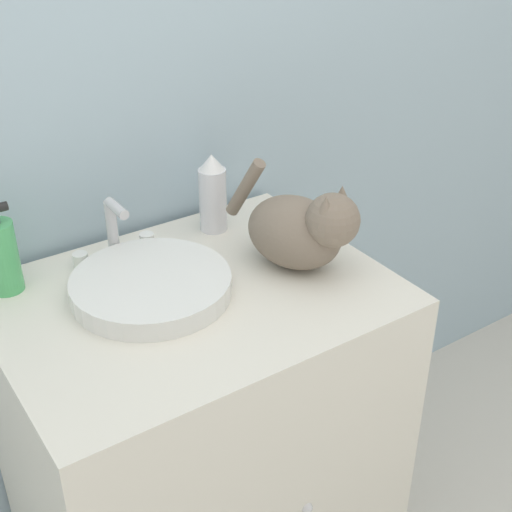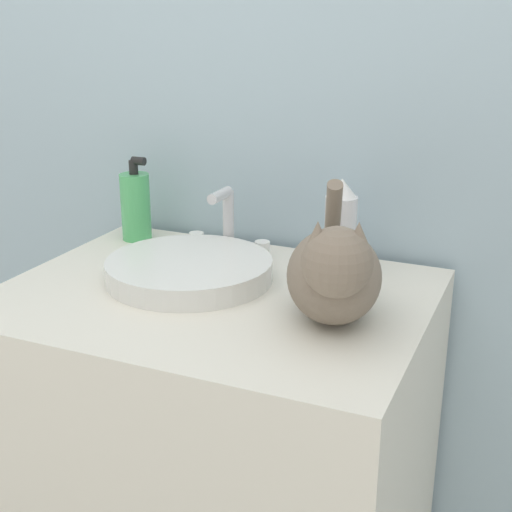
{
  "view_description": "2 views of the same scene",
  "coord_description": "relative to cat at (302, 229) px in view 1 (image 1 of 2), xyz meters",
  "views": [
    {
      "loc": [
        -0.56,
        -0.76,
        1.64
      ],
      "look_at": [
        0.12,
        0.24,
        0.94
      ],
      "focal_mm": 50.0,
      "sensor_mm": 36.0,
      "label": 1
    },
    {
      "loc": [
        0.55,
        -0.78,
        1.35
      ],
      "look_at": [
        0.09,
        0.28,
        0.95
      ],
      "focal_mm": 50.0,
      "sensor_mm": 36.0,
      "label": 2
    }
  ],
  "objects": [
    {
      "name": "faucet",
      "position": [
        -0.31,
        0.24,
        -0.03
      ],
      "size": [
        0.19,
        0.09,
        0.15
      ],
      "color": "silver",
      "rests_on": "vanity_cabinet"
    },
    {
      "name": "spray_bottle",
      "position": [
        -0.07,
        0.25,
        -0.0
      ],
      "size": [
        0.06,
        0.06,
        0.18
      ],
      "color": "silver",
      "rests_on": "vanity_cabinet"
    },
    {
      "name": "sink_basin",
      "position": [
        -0.31,
        0.08,
        -0.07
      ],
      "size": [
        0.32,
        0.32,
        0.04
      ],
      "color": "white",
      "rests_on": "vanity_cabinet"
    },
    {
      "name": "cat",
      "position": [
        0.0,
        0.0,
        0.0
      ],
      "size": [
        0.22,
        0.33,
        0.21
      ],
      "rotation": [
        0.0,
        0.0,
        -1.23
      ],
      "color": "#7A6B5B",
      "rests_on": "vanity_cabinet"
    },
    {
      "name": "wall_back",
      "position": [
        -0.24,
        0.38,
        0.3
      ],
      "size": [
        6.0,
        0.05,
        2.5
      ],
      "color": "#9EB7C6",
      "rests_on": "ground_plane"
    },
    {
      "name": "vanity_cabinet",
      "position": [
        -0.24,
        0.04,
        -0.52
      ],
      "size": [
        0.78,
        0.61,
        0.86
      ],
      "color": "silver",
      "rests_on": "ground_plane"
    },
    {
      "name": "soap_bottle",
      "position": [
        -0.54,
        0.25,
        -0.01
      ],
      "size": [
        0.07,
        0.07,
        0.19
      ],
      "color": "#4CB266",
      "rests_on": "vanity_cabinet"
    }
  ]
}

